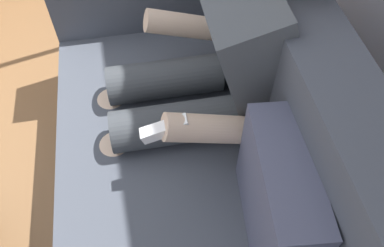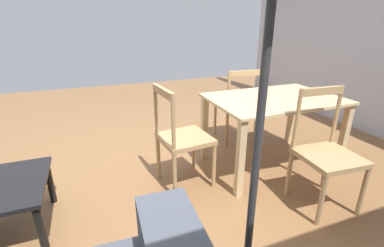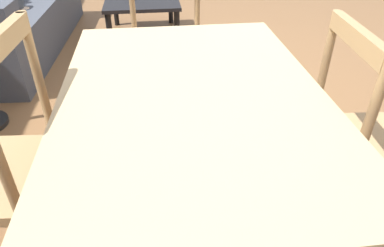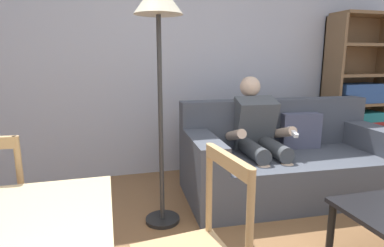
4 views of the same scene
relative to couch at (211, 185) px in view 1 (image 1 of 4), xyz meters
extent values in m
cube|color=#474C56|center=(-0.01, -0.07, -0.12)|extent=(2.07, 1.03, 0.41)
cube|color=#474C56|center=(0.01, 0.29, 0.33)|extent=(2.03, 0.30, 0.49)
cube|color=#4F536A|center=(0.21, 0.12, 0.27)|extent=(0.42, 0.20, 0.36)
cube|color=#4C5156|center=(-0.28, 0.21, 0.34)|extent=(0.42, 0.39, 0.58)
cylinder|color=#3D4145|center=(-0.41, -0.08, 0.16)|extent=(0.17, 0.45, 0.15)
cylinder|color=beige|center=(-0.42, -0.30, -0.12)|extent=(0.11, 0.11, 0.41)
cube|color=black|center=(-0.42, -0.38, -0.29)|extent=(0.11, 0.24, 0.08)
cylinder|color=#3D4145|center=(-0.19, -0.10, 0.16)|extent=(0.17, 0.45, 0.15)
cylinder|color=beige|center=(-0.20, -0.32, -0.12)|extent=(0.11, 0.11, 0.41)
cube|color=black|center=(-0.20, -0.40, -0.29)|extent=(0.11, 0.24, 0.08)
cylinder|color=beige|center=(-0.54, 0.04, 0.29)|extent=(0.11, 0.36, 0.19)
cylinder|color=beige|center=(-0.04, 0.02, 0.29)|extent=(0.11, 0.36, 0.19)
cube|color=white|center=(-0.05, -0.14, 0.33)|extent=(0.05, 0.16, 0.08)
cylinder|color=black|center=(-1.30, -0.27, -0.31)|extent=(0.28, 0.28, 0.03)
camera|label=1|loc=(0.64, -0.22, 1.28)|focal=36.75mm
camera|label=2|loc=(-0.67, 0.60, 1.10)|focal=25.30mm
camera|label=3|loc=(-3.32, -1.34, 0.95)|focal=33.55mm
camera|label=4|loc=(-1.70, -2.64, 1.00)|focal=29.52mm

